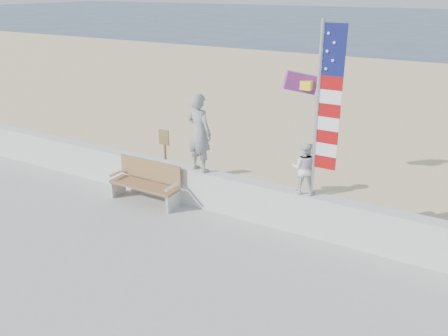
{
  "coord_description": "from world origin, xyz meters",
  "views": [
    {
      "loc": [
        5.1,
        -6.64,
        5.16
      ],
      "look_at": [
        0.2,
        1.8,
        1.35
      ],
      "focal_mm": 38.0,
      "sensor_mm": 36.0,
      "label": 1
    }
  ],
  "objects": [
    {
      "name": "adult",
      "position": [
        -0.56,
        2.0,
        1.99
      ],
      "size": [
        0.74,
        0.57,
        1.82
      ],
      "primitive_type": "imported",
      "rotation": [
        0.0,
        0.0,
        2.93
      ],
      "color": "gray",
      "rests_on": "seawall"
    },
    {
      "name": "sign",
      "position": [
        -2.34,
        2.99,
        0.94
      ],
      "size": [
        0.32,
        0.07,
        1.46
      ],
      "color": "olive",
      "rests_on": "sand"
    },
    {
      "name": "parafoil_kite",
      "position": [
        0.74,
        4.84,
        2.78
      ],
      "size": [
        0.88,
        0.68,
        0.62
      ],
      "color": "#FE1C24",
      "rests_on": "ground"
    },
    {
      "name": "ground",
      "position": [
        0.0,
        0.0,
        0.0
      ],
      "size": [
        220.0,
        220.0,
        0.0
      ],
      "primitive_type": "plane",
      "color": "#293C53",
      "rests_on": "ground"
    },
    {
      "name": "sand",
      "position": [
        0.0,
        9.0,
        0.04
      ],
      "size": [
        90.0,
        40.0,
        0.08
      ],
      "primitive_type": "cube",
      "color": "beige",
      "rests_on": "ground"
    },
    {
      "name": "flag",
      "position": [
        2.29,
        2.0,
        2.99
      ],
      "size": [
        0.5,
        0.08,
        3.5
      ],
      "color": "silver",
      "rests_on": "seawall"
    },
    {
      "name": "bench",
      "position": [
        -1.83,
        1.55,
        0.69
      ],
      "size": [
        1.8,
        0.57,
        1.0
      ],
      "color": "#966741",
      "rests_on": "boardwalk"
    },
    {
      "name": "child",
      "position": [
        1.98,
        2.0,
        1.63
      ],
      "size": [
        0.61,
        0.52,
        1.1
      ],
      "primitive_type": "imported",
      "rotation": [
        0.0,
        0.0,
        3.36
      ],
      "color": "silver",
      "rests_on": "seawall"
    },
    {
      "name": "seawall",
      "position": [
        0.0,
        2.0,
        0.63
      ],
      "size": [
        30.0,
        0.35,
        0.9
      ],
      "primitive_type": "cube",
      "color": "silver",
      "rests_on": "boardwalk"
    }
  ]
}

